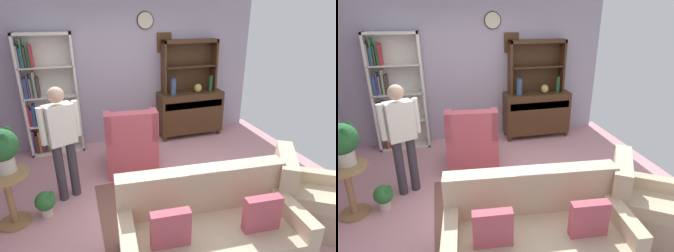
{
  "view_description": "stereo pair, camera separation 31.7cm",
  "coord_description": "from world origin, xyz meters",
  "views": [
    {
      "loc": [
        -1.04,
        -3.18,
        2.38
      ],
      "look_at": [
        0.1,
        0.2,
        0.95
      ],
      "focal_mm": 30.15,
      "sensor_mm": 36.0,
      "label": 1
    },
    {
      "loc": [
        -0.74,
        -3.27,
        2.38
      ],
      "look_at": [
        0.1,
        0.2,
        0.95
      ],
      "focal_mm": 30.15,
      "sensor_mm": 36.0,
      "label": 2
    }
  ],
  "objects": [
    {
      "name": "bottle_wine",
      "position": [
        1.52,
        1.77,
        1.08
      ],
      "size": [
        0.07,
        0.07,
        0.32
      ],
      "primitive_type": "cylinder",
      "color": "#194223",
      "rests_on": "sideboard"
    },
    {
      "name": "vase_round",
      "position": [
        1.26,
        1.79,
        1.01
      ],
      "size": [
        0.15,
        0.15,
        0.17
      ],
      "primitive_type": "ellipsoid",
      "color": "tan",
      "rests_on": "sideboard"
    },
    {
      "name": "potted_plant_large",
      "position": [
        -1.9,
        0.08,
        0.99
      ],
      "size": [
        0.38,
        0.38,
        0.52
      ],
      "color": "beige",
      "rests_on": "plant_stand"
    },
    {
      "name": "wall_back",
      "position": [
        0.0,
        2.13,
        1.41
      ],
      "size": [
        5.0,
        0.09,
        2.8
      ],
      "color": "#A399AD",
      "rests_on": "ground_plane"
    },
    {
      "name": "person_reading",
      "position": [
        -1.28,
        0.38,
        0.91
      ],
      "size": [
        0.51,
        0.32,
        1.56
      ],
      "color": "#38333D",
      "rests_on": "ground_plane"
    },
    {
      "name": "sideboard",
      "position": [
        1.13,
        1.86,
        0.51
      ],
      "size": [
        1.3,
        0.45,
        0.92
      ],
      "color": "#422816",
      "rests_on": "ground_plane"
    },
    {
      "name": "couch_floral",
      "position": [
        0.08,
        -1.18,
        0.31
      ],
      "size": [
        1.87,
        1.02,
        0.9
      ],
      "color": "#C6AD8E",
      "rests_on": "ground_plane"
    },
    {
      "name": "vase_tall",
      "position": [
        0.74,
        1.78,
        1.08
      ],
      "size": [
        0.11,
        0.11,
        0.31
      ],
      "primitive_type": "cylinder",
      "color": "#33476B",
      "rests_on": "sideboard"
    },
    {
      "name": "armchair_floral",
      "position": [
        1.39,
        -1.04,
        0.29
      ],
      "size": [
        1.07,
        1.06,
        0.88
      ],
      "color": "#C6AD8E",
      "rests_on": "ground_plane"
    },
    {
      "name": "plant_stand",
      "position": [
        -1.92,
        0.03,
        0.42
      ],
      "size": [
        0.52,
        0.52,
        0.69
      ],
      "color": "#997047",
      "rests_on": "ground_plane"
    },
    {
      "name": "wingback_chair",
      "position": [
        -0.3,
        0.82,
        0.38
      ],
      "size": [
        0.86,
        0.88,
        1.05
      ],
      "color": "#B74C5B",
      "rests_on": "ground_plane"
    },
    {
      "name": "sideboard_hutch",
      "position": [
        1.13,
        1.97,
        1.56
      ],
      "size": [
        1.1,
        0.26,
        1.0
      ],
      "color": "#422816",
      "rests_on": "sideboard"
    },
    {
      "name": "ground_plane",
      "position": [
        0.0,
        0.0,
        -0.01
      ],
      "size": [
        5.4,
        4.6,
        0.02
      ],
      "primitive_type": "cube",
      "color": "#C68C93"
    },
    {
      "name": "area_rug",
      "position": [
        0.2,
        -0.3,
        0.0
      ],
      "size": [
        2.28,
        1.64,
        0.01
      ],
      "primitive_type": "cube",
      "color": "brown",
      "rests_on": "ground_plane"
    },
    {
      "name": "potted_plant_small",
      "position": [
        -1.55,
        0.05,
        0.2
      ],
      "size": [
        0.24,
        0.24,
        0.34
      ],
      "color": "beige",
      "rests_on": "ground_plane"
    },
    {
      "name": "bookshelf",
      "position": [
        -1.53,
        1.94,
        1.02
      ],
      "size": [
        0.9,
        0.3,
        2.1
      ],
      "color": "silver",
      "rests_on": "ground_plane"
    }
  ]
}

